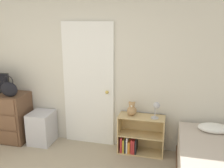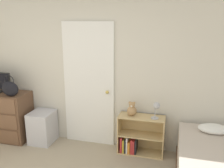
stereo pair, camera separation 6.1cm
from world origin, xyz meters
name	(u,v)px [view 2 (the right image)]	position (x,y,z in m)	size (l,w,h in m)	color
wall_back	(88,70)	(0.00, 2.23, 1.27)	(10.00, 0.06, 2.55)	beige
door_closed	(89,85)	(0.03, 2.18, 1.03)	(0.86, 0.09, 2.07)	white
dresser	(1,115)	(-1.56, 1.94, 0.43)	(1.05, 0.48, 0.86)	brown
handbag	(10,89)	(-1.21, 1.80, 0.99)	(0.31, 0.12, 0.36)	black
storage_bin	(43,127)	(-0.77, 1.97, 0.28)	(0.38, 0.42, 0.55)	silver
bookshelf	(137,137)	(0.89, 2.04, 0.26)	(0.73, 0.29, 0.63)	tan
teddy_bear	(132,110)	(0.79, 2.03, 0.73)	(0.15, 0.15, 0.23)	tan
desk_lamp	(156,107)	(1.17, 1.99, 0.82)	(0.13, 0.13, 0.27)	#B2B2B7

